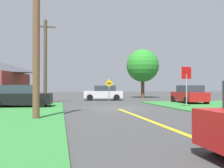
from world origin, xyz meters
TOP-DOWN VIEW (x-y plane):
  - ground_plane at (0.00, 0.00)m, footprint 120.00×120.00m
  - lane_stripe_center at (0.00, -8.00)m, footprint 0.20×14.00m
  - stop_sign at (4.79, -1.07)m, footprint 0.82×0.23m
  - car_approaching_junction at (0.87, 10.54)m, footprint 4.43×2.38m
  - parked_car_near_building at (-6.65, 1.63)m, footprint 4.40×2.36m
  - car_on_crossroad at (7.34, 3.34)m, footprint 2.20×4.40m
  - utility_pole_near at (-4.89, -5.63)m, footprint 1.77×0.58m
  - utility_pole_mid at (-5.18, 6.56)m, footprint 1.80×0.30m
  - direction_sign at (1.09, 8.38)m, footprint 0.90×0.17m
  - oak_tree_left at (7.15, 15.81)m, footprint 4.43×4.43m

SIDE VIEW (x-z plane):
  - ground_plane at x=0.00m, z-range 0.00..0.00m
  - lane_stripe_center at x=0.00m, z-range 0.00..0.01m
  - car_approaching_junction at x=0.87m, z-range -0.01..1.61m
  - car_on_crossroad at x=7.34m, z-range -0.01..1.61m
  - parked_car_near_building at x=-6.65m, z-range 0.00..1.62m
  - direction_sign at x=1.09m, z-range 0.28..2.58m
  - stop_sign at x=4.79m, z-range 0.62..3.49m
  - utility_pole_mid at x=-5.18m, z-range 0.11..7.71m
  - oak_tree_left at x=7.15m, z-range 1.07..7.66m
  - utility_pole_near at x=-4.89m, z-range 0.11..8.78m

